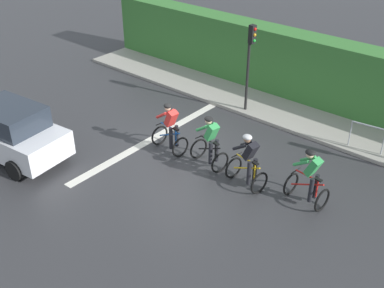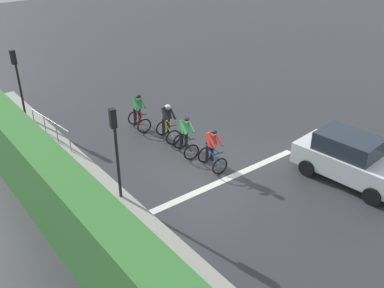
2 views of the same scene
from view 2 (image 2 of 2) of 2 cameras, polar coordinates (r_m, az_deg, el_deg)
name	(u,v)px [view 2 (image 2 of 2)]	position (r m, az deg, el deg)	size (l,w,h in m)	color
ground_plane	(205,166)	(17.14, 1.76, -2.84)	(80.00, 80.00, 0.00)	#333335
sidewalk_kerb	(68,184)	(16.58, -15.82, -4.96)	(2.80, 20.71, 0.12)	#9E998E
stone_wall_low	(43,188)	(16.25, -18.81, -5.38)	(0.44, 20.71, 0.50)	gray
hedge_wall	(29,165)	(15.66, -20.40, -2.53)	(1.10, 20.71, 2.59)	#387533
road_marking_stop_line	(226,179)	(16.36, 4.50, -4.57)	(7.00, 0.30, 0.01)	silver
cyclist_lead	(138,112)	(19.90, -6.97, 4.12)	(0.80, 1.15, 1.66)	black
cyclist_second	(167,123)	(18.77, -3.21, 2.77)	(0.85, 1.18, 1.66)	black
cyclist_mid	(185,136)	(17.61, -0.86, 1.03)	(0.88, 1.20, 1.66)	black
cyclist_fourth	(212,149)	(16.64, 2.62, -0.71)	(0.80, 1.15, 1.66)	black
car_white	(351,159)	(16.85, 19.93, -1.85)	(2.22, 4.26, 1.76)	silver
traffic_light_near_crossing	(115,141)	(14.37, -9.93, 0.36)	(0.23, 0.31, 3.34)	black
traffic_light_far_junction	(17,75)	(21.67, -21.78, 8.38)	(0.23, 0.31, 3.34)	black
pedestrian_railing_kerbside	(50,125)	(19.57, -17.95, 2.40)	(0.40, 3.15, 1.03)	#999EA3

